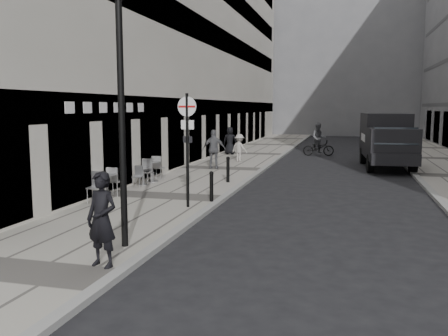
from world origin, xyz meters
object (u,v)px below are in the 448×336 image
Objects in this scene: lamppost at (121,104)px; cyclist at (319,143)px; walking_man at (102,220)px; panel_van at (386,137)px; sign_post at (187,135)px.

cyclist is at bearing 82.68° from lamppost.
walking_man is 18.90m from panel_van.
walking_man is at bearing -113.11° from panel_van.
walking_man is at bearing -107.07° from cyclist.
lamppost reaches higher than sign_post.
cyclist is at bearing 121.61° from panel_van.
sign_post reaches higher than panel_van.
sign_post is at bearing 90.00° from lamppost.
lamppost is 17.81m from panel_van.
walking_man is at bearing -81.32° from lamppost.
walking_man is 0.33× the size of lamppost.
sign_post is 4.28m from lamppost.
walking_man is at bearing -83.39° from sign_post.
walking_man is 0.30× the size of panel_van.
panel_van is (6.53, 12.30, -0.73)m from sign_post.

